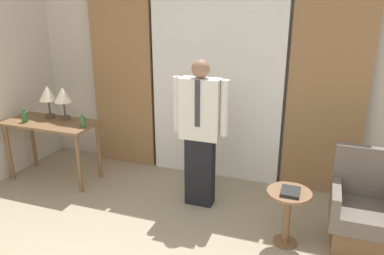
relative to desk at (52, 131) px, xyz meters
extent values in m
cube|color=beige|center=(1.95, 0.95, 0.68)|extent=(10.00, 0.06, 2.70)
cube|color=white|center=(1.95, 0.82, 0.62)|extent=(1.71, 0.06, 2.58)
cube|color=#997047|center=(0.61, 0.82, 0.62)|extent=(0.89, 0.06, 2.58)
cube|color=#997047|center=(3.30, 0.82, 0.62)|extent=(0.89, 0.06, 2.58)
cube|color=brown|center=(0.00, 0.00, 0.11)|extent=(1.20, 0.56, 0.03)
cylinder|color=brown|center=(-0.54, -0.22, -0.29)|extent=(0.05, 0.05, 0.77)
cylinder|color=brown|center=(0.54, -0.22, -0.29)|extent=(0.05, 0.05, 0.77)
cylinder|color=brown|center=(-0.54, 0.22, -0.29)|extent=(0.05, 0.05, 0.77)
cylinder|color=brown|center=(0.54, 0.22, -0.29)|extent=(0.05, 0.05, 0.77)
cylinder|color=#4C4238|center=(-0.12, 0.15, 0.14)|extent=(0.13, 0.13, 0.04)
cylinder|color=#4C4238|center=(-0.12, 0.15, 0.26)|extent=(0.02, 0.02, 0.19)
cone|color=beige|center=(-0.12, 0.15, 0.46)|extent=(0.22, 0.22, 0.20)
cylinder|color=#4C4238|center=(0.12, 0.15, 0.14)|extent=(0.13, 0.13, 0.04)
cylinder|color=#4C4238|center=(0.12, 0.15, 0.26)|extent=(0.02, 0.02, 0.19)
cone|color=beige|center=(0.12, 0.15, 0.46)|extent=(0.22, 0.22, 0.20)
cylinder|color=#336638|center=(-0.30, -0.11, 0.19)|extent=(0.08, 0.08, 0.13)
cylinder|color=#336638|center=(-0.30, -0.11, 0.28)|extent=(0.03, 0.03, 0.04)
cylinder|color=#336638|center=(0.52, -0.03, 0.19)|extent=(0.06, 0.06, 0.13)
cylinder|color=#336638|center=(0.52, -0.03, 0.28)|extent=(0.03, 0.03, 0.04)
cube|color=black|center=(2.02, 0.03, -0.27)|extent=(0.32, 0.17, 0.81)
cube|color=silver|center=(2.02, 0.03, 0.48)|extent=(0.44, 0.20, 0.68)
cube|color=#333338|center=(2.02, -0.08, 0.56)|extent=(0.06, 0.01, 0.51)
cylinder|color=silver|center=(1.75, 0.03, 0.51)|extent=(0.10, 0.10, 0.61)
cylinder|color=silver|center=(2.29, 0.03, 0.51)|extent=(0.10, 0.10, 0.61)
sphere|color=#936B51|center=(2.02, 0.03, 0.92)|extent=(0.20, 0.20, 0.20)
cube|color=brown|center=(3.73, -0.26, -0.53)|extent=(0.51, 0.51, 0.28)
cube|color=#665B51|center=(3.73, -0.26, -0.31)|extent=(0.60, 0.60, 0.16)
cube|color=#665B51|center=(3.73, 0.00, 0.02)|extent=(0.60, 0.10, 0.51)
cube|color=#665B51|center=(3.47, -0.26, -0.14)|extent=(0.08, 0.60, 0.18)
cylinder|color=brown|center=(3.05, -0.43, -0.66)|extent=(0.23, 0.23, 0.02)
cylinder|color=brown|center=(3.05, -0.43, -0.40)|extent=(0.07, 0.07, 0.54)
cylinder|color=brown|center=(3.05, -0.43, -0.12)|extent=(0.42, 0.42, 0.02)
cube|color=black|center=(3.06, -0.46, -0.09)|extent=(0.17, 0.22, 0.03)
camera|label=1|loc=(3.24, -3.68, 1.60)|focal=35.00mm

